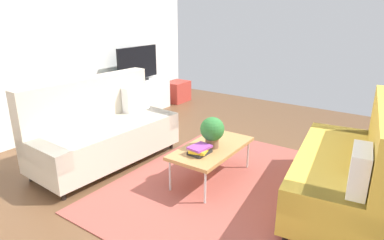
{
  "coord_description": "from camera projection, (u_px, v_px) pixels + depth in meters",
  "views": [
    {
      "loc": [
        -3.0,
        -1.95,
        1.93
      ],
      "look_at": [
        0.15,
        0.23,
        0.65
      ],
      "focal_mm": 31.0,
      "sensor_mm": 36.0,
      "label": 1
    }
  ],
  "objects": [
    {
      "name": "couch_green",
      "position": [
        349.0,
        167.0,
        3.3
      ],
      "size": [
        1.99,
        1.08,
        1.1
      ],
      "rotation": [
        0.0,
        0.0,
        0.13
      ],
      "color": "gold",
      "rests_on": "ground_plane"
    },
    {
      "name": "vase_1",
      "position": [
        120.0,
        80.0,
        6.02
      ],
      "size": [
        0.09,
        0.09,
        0.16
      ],
      "primitive_type": "cylinder",
      "color": "#33B29E",
      "rests_on": "tv_console"
    },
    {
      "name": "table_book_1",
      "position": [
        200.0,
        149.0,
        3.64
      ],
      "size": [
        0.28,
        0.23,
        0.03
      ],
      "primitive_type": "cube",
      "rotation": [
        0.0,
        0.0,
        0.25
      ],
      "color": "gold",
      "rests_on": "table_book_0"
    },
    {
      "name": "table_book_0",
      "position": [
        200.0,
        152.0,
        3.65
      ],
      "size": [
        0.25,
        0.19,
        0.03
      ],
      "primitive_type": "cube",
      "rotation": [
        0.0,
        0.0,
        -0.06
      ],
      "color": "#262626",
      "rests_on": "coffee_table"
    },
    {
      "name": "ground_plane",
      "position": [
        201.0,
        177.0,
        4.0
      ],
      "size": [
        7.68,
        7.68,
        0.0
      ],
      "primitive_type": "plane",
      "color": "brown"
    },
    {
      "name": "potted_plant",
      "position": [
        212.0,
        131.0,
        3.76
      ],
      "size": [
        0.28,
        0.28,
        0.36
      ],
      "color": "brown",
      "rests_on": "coffee_table"
    },
    {
      "name": "area_rug",
      "position": [
        224.0,
        185.0,
        3.82
      ],
      "size": [
        2.9,
        2.2,
        0.01
      ],
      "primitive_type": "cube",
      "color": "#9E4C42",
      "rests_on": "ground_plane"
    },
    {
      "name": "table_book_2",
      "position": [
        200.0,
        147.0,
        3.63
      ],
      "size": [
        0.26,
        0.21,
        0.02
      ],
      "primitive_type": "cube",
      "rotation": [
        0.0,
        0.0,
        -0.14
      ],
      "color": "purple",
      "rests_on": "table_book_1"
    },
    {
      "name": "coffee_table",
      "position": [
        212.0,
        149.0,
        3.85
      ],
      "size": [
        1.1,
        0.56,
        0.42
      ],
      "color": "#B7844C",
      "rests_on": "ground_plane"
    },
    {
      "name": "storage_trunk",
      "position": [
        177.0,
        91.0,
        7.27
      ],
      "size": [
        0.52,
        0.4,
        0.44
      ],
      "primitive_type": "cube",
      "color": "#B2382D",
      "rests_on": "ground_plane"
    },
    {
      "name": "wall_far",
      "position": [
        48.0,
        43.0,
        5.06
      ],
      "size": [
        6.4,
        0.12,
        2.9
      ],
      "primitive_type": "cube",
      "color": "white",
      "rests_on": "ground_plane"
    },
    {
      "name": "tv",
      "position": [
        138.0,
        64.0,
        6.23
      ],
      "size": [
        1.0,
        0.2,
        0.64
      ],
      "color": "black",
      "rests_on": "tv_console"
    },
    {
      "name": "tv_console",
      "position": [
        139.0,
        97.0,
        6.44
      ],
      "size": [
        1.4,
        0.44,
        0.64
      ],
      "primitive_type": "cube",
      "color": "silver",
      "rests_on": "ground_plane"
    },
    {
      "name": "couch_beige",
      "position": [
        103.0,
        130.0,
        4.3
      ],
      "size": [
        1.94,
        0.94,
        1.1
      ],
      "rotation": [
        0.0,
        0.0,
        3.09
      ],
      "color": "beige",
      "rests_on": "ground_plane"
    },
    {
      "name": "bottle_0",
      "position": [
        129.0,
        78.0,
        6.08
      ],
      "size": [
        0.05,
        0.05,
        0.2
      ],
      "primitive_type": "cylinder",
      "color": "#3359B2",
      "rests_on": "tv_console"
    },
    {
      "name": "vase_0",
      "position": [
        113.0,
        80.0,
        5.88
      ],
      "size": [
        0.11,
        0.11,
        0.2
      ],
      "primitive_type": "cylinder",
      "color": "#33B29E",
      "rests_on": "tv_console"
    },
    {
      "name": "bottle_1",
      "position": [
        133.0,
        77.0,
        6.16
      ],
      "size": [
        0.04,
        0.04,
        0.21
      ],
      "primitive_type": "cylinder",
      "color": "red",
      "rests_on": "tv_console"
    }
  ]
}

